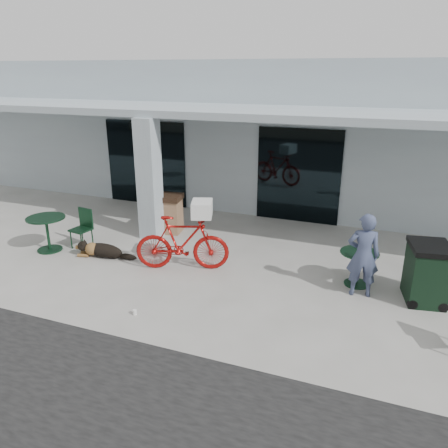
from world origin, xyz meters
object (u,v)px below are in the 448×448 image
at_px(dog, 104,250).
at_px(wheeled_bin, 427,273).
at_px(cafe_chair_near, 81,229).
at_px(cafe_table_far, 358,268).
at_px(cafe_table_near, 48,234).
at_px(bicycle, 182,243).
at_px(cafe_chair_far_a, 436,276).
at_px(person, 363,255).
at_px(trash_receptacle, 170,214).

height_order(dog, wheeled_bin, wheeled_bin).
distance_m(cafe_chair_near, wheeled_bin, 7.87).
relative_size(dog, cafe_table_far, 1.47).
distance_m(cafe_table_near, cafe_table_far, 7.31).
height_order(dog, cafe_chair_near, cafe_chair_near).
xyz_separation_m(cafe_chair_near, cafe_table_far, (6.61, 0.41, -0.13)).
bearing_deg(cafe_table_near, cafe_table_far, 6.61).
height_order(bicycle, cafe_chair_far_a, bicycle).
distance_m(cafe_table_near, wheeled_bin, 8.54).
bearing_deg(cafe_chair_near, dog, -10.20).
bearing_deg(wheeled_bin, person, -178.98).
relative_size(bicycle, cafe_chair_far_a, 2.34).
height_order(cafe_table_far, trash_receptacle, trash_receptacle).
distance_m(dog, cafe_chair_far_a, 7.24).
height_order(cafe_chair_near, cafe_chair_far_a, cafe_chair_near).
bearing_deg(bicycle, cafe_table_near, 74.56).
relative_size(cafe_table_near, person, 0.54).
height_order(dog, cafe_table_far, cafe_table_far).
height_order(bicycle, cafe_table_near, bicycle).
height_order(dog, trash_receptacle, trash_receptacle).
bearing_deg(wheeled_bin, cafe_table_near, 174.43).
bearing_deg(cafe_table_near, trash_receptacle, 45.39).
height_order(cafe_chair_far_a, person, person).
height_order(cafe_chair_near, trash_receptacle, trash_receptacle).
xyz_separation_m(dog, trash_receptacle, (0.70, 2.10, 0.34)).
distance_m(bicycle, cafe_table_far, 3.77).
height_order(cafe_chair_far_a, trash_receptacle, trash_receptacle).
bearing_deg(cafe_table_near, cafe_chair_near, 33.94).
bearing_deg(person, wheeled_bin, -179.43).
bearing_deg(dog, trash_receptacle, 57.92).
bearing_deg(person, cafe_table_far, -88.79).
bearing_deg(trash_receptacle, cafe_table_far, -15.41).
bearing_deg(bicycle, cafe_chair_near, 66.83).
bearing_deg(wheeled_bin, dog, 174.25).
xyz_separation_m(cafe_table_far, wheeled_bin, (1.26, -0.21, 0.21)).
bearing_deg(cafe_chair_far_a, trash_receptacle, 151.20).
distance_m(cafe_table_far, cafe_chair_far_a, 1.45).
relative_size(cafe_table_far, cafe_chair_far_a, 0.88).
height_order(bicycle, person, person).
bearing_deg(trash_receptacle, cafe_chair_near, -130.88).
relative_size(bicycle, cafe_table_near, 2.25).
bearing_deg(bicycle, cafe_table_far, -99.89).
bearing_deg(dog, cafe_table_near, 171.40).
relative_size(cafe_chair_near, wheeled_bin, 0.85).
distance_m(person, wheeled_bin, 1.22).
bearing_deg(dog, cafe_table_far, -6.70).
distance_m(cafe_table_near, cafe_chair_near, 0.78).
relative_size(cafe_table_far, wheeled_bin, 0.68).
height_order(cafe_table_near, wheeled_bin, wheeled_bin).
height_order(cafe_table_near, cafe_chair_far_a, cafe_chair_far_a).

